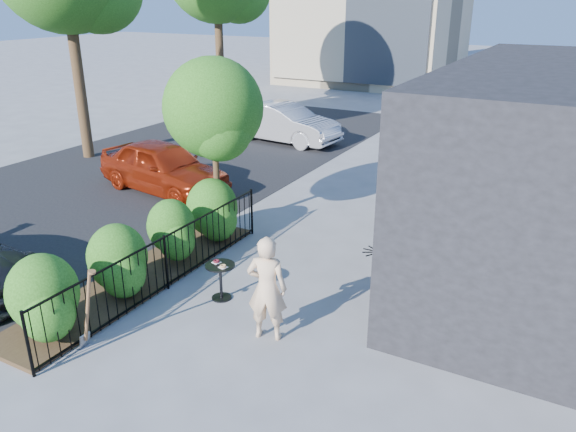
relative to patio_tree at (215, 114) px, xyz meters
The scene contains 11 objects.
ground 4.50m from the patio_tree, 50.96° to the right, with size 120.00×120.00×0.00m, color gray.
fence 3.61m from the patio_tree, 75.06° to the right, with size 0.05×6.05×1.10m.
planting_bed 3.88m from the patio_tree, 89.26° to the right, with size 1.30×6.00×0.08m, color #382616.
shrubs 3.37m from the patio_tree, 87.08° to the right, with size 1.10×5.60×1.24m.
patio_tree is the anchor object (origin of this frame).
street 5.51m from the patio_tree, behind, with size 9.00×30.00×0.01m, color black.
cafe_table 3.90m from the patio_tree, 54.56° to the right, with size 0.54×0.54×0.73m.
woman 4.92m from the patio_tree, 45.25° to the right, with size 0.65×0.42×1.77m, color beige.
shovel 5.40m from the patio_tree, 78.65° to the right, with size 0.50×0.19×1.49m.
car_red 4.05m from the patio_tree, 151.44° to the left, with size 1.68×4.17×1.42m, color maroon.
car_silver 9.02m from the patio_tree, 109.40° to the left, with size 1.53×4.40×1.45m, color #A7A6AB.
Camera 1 is at (4.99, -7.15, 5.18)m, focal length 35.00 mm.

